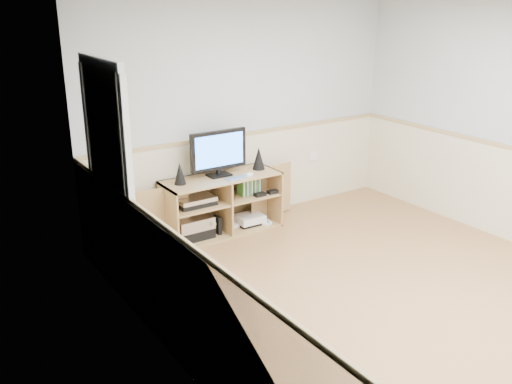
% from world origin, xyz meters
% --- Properties ---
extents(room, '(4.04, 4.54, 2.54)m').
position_xyz_m(room, '(-0.06, 0.12, 1.22)').
color(room, tan).
rests_on(room, ground).
extents(media_cabinet, '(2.09, 0.50, 0.65)m').
position_xyz_m(media_cabinet, '(-0.50, 2.03, 0.33)').
color(media_cabinet, tan).
rests_on(media_cabinet, floor).
extents(monitor, '(0.67, 0.18, 0.51)m').
position_xyz_m(monitor, '(-0.50, 2.02, 0.93)').
color(monitor, black).
rests_on(monitor, media_cabinet).
extents(speaker_left, '(0.13, 0.13, 0.23)m').
position_xyz_m(speaker_left, '(-0.99, 1.99, 0.77)').
color(speaker_left, black).
rests_on(speaker_left, media_cabinet).
extents(speaker_right, '(0.14, 0.14, 0.26)m').
position_xyz_m(speaker_right, '(0.01, 1.99, 0.78)').
color(speaker_right, black).
rests_on(speaker_right, media_cabinet).
extents(keyboard, '(0.33, 0.15, 0.01)m').
position_xyz_m(keyboard, '(-0.36, 1.83, 0.66)').
color(keyboard, silver).
rests_on(keyboard, media_cabinet).
extents(mouse, '(0.11, 0.09, 0.04)m').
position_xyz_m(mouse, '(-0.21, 1.83, 0.67)').
color(mouse, white).
rests_on(mouse, media_cabinet).
extents(av_components, '(0.50, 0.30, 0.47)m').
position_xyz_m(av_components, '(-0.86, 1.97, 0.22)').
color(av_components, black).
rests_on(av_components, media_cabinet).
extents(game_consoles, '(0.45, 0.30, 0.11)m').
position_xyz_m(game_consoles, '(-0.16, 1.96, 0.07)').
color(game_consoles, white).
rests_on(game_consoles, media_cabinet).
extents(game_cases, '(0.26, 0.14, 0.19)m').
position_xyz_m(game_cases, '(-0.15, 1.95, 0.48)').
color(game_cases, '#3F8C3F').
rests_on(game_cases, media_cabinet).
extents(wall_outlet, '(0.12, 0.03, 0.12)m').
position_xyz_m(wall_outlet, '(1.00, 2.23, 0.60)').
color(wall_outlet, white).
rests_on(wall_outlet, wall_back).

